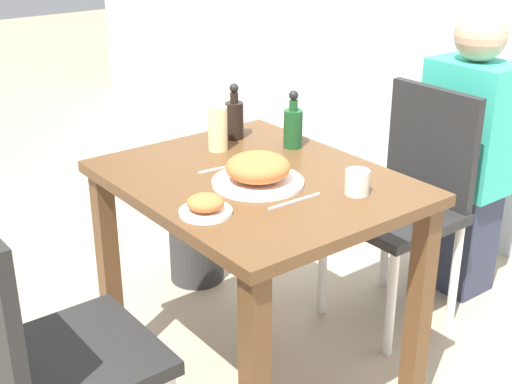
{
  "coord_description": "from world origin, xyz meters",
  "views": [
    {
      "loc": [
        1.58,
        -1.22,
        1.57
      ],
      "look_at": [
        0.0,
        0.0,
        0.72
      ],
      "focal_mm": 50.0,
      "sensor_mm": 36.0,
      "label": 1
    }
  ],
  "objects_px": {
    "juice_glass": "(218,129)",
    "sauce_bottle": "(293,126)",
    "food_plate": "(258,171)",
    "chair_far": "(408,193)",
    "condiment_bottle": "(234,118)",
    "chair_near": "(41,348)",
    "drink_cup": "(357,182)",
    "side_plate": "(205,206)",
    "person_figure": "(466,157)",
    "potted_plant_left": "(195,205)"
  },
  "relations": [
    {
      "from": "food_plate",
      "to": "person_figure",
      "type": "xyz_separation_m",
      "value": [
        -0.08,
        1.13,
        -0.24
      ]
    },
    {
      "from": "potted_plant_left",
      "to": "person_figure",
      "type": "distance_m",
      "value": 1.13
    },
    {
      "from": "chair_near",
      "to": "sauce_bottle",
      "type": "relative_size",
      "value": 4.64
    },
    {
      "from": "food_plate",
      "to": "person_figure",
      "type": "distance_m",
      "value": 1.16
    },
    {
      "from": "sauce_bottle",
      "to": "person_figure",
      "type": "relative_size",
      "value": 0.17
    },
    {
      "from": "food_plate",
      "to": "potted_plant_left",
      "type": "xyz_separation_m",
      "value": [
        -0.8,
        0.28,
        -0.47
      ]
    },
    {
      "from": "chair_far",
      "to": "food_plate",
      "type": "distance_m",
      "value": 0.84
    },
    {
      "from": "food_plate",
      "to": "person_figure",
      "type": "height_order",
      "value": "person_figure"
    },
    {
      "from": "side_plate",
      "to": "juice_glass",
      "type": "height_order",
      "value": "juice_glass"
    },
    {
      "from": "chair_near",
      "to": "side_plate",
      "type": "relative_size",
      "value": 6.3
    },
    {
      "from": "drink_cup",
      "to": "condiment_bottle",
      "type": "distance_m",
      "value": 0.61
    },
    {
      "from": "sauce_bottle",
      "to": "condiment_bottle",
      "type": "relative_size",
      "value": 1.0
    },
    {
      "from": "condiment_bottle",
      "to": "side_plate",
      "type": "bearing_deg",
      "value": -43.08
    },
    {
      "from": "chair_near",
      "to": "person_figure",
      "type": "xyz_separation_m",
      "value": [
        -0.1,
        1.83,
        0.07
      ]
    },
    {
      "from": "drink_cup",
      "to": "person_figure",
      "type": "xyz_separation_m",
      "value": [
        -0.31,
        0.95,
        -0.23
      ]
    },
    {
      "from": "sauce_bottle",
      "to": "food_plate",
      "type": "bearing_deg",
      "value": -57.33
    },
    {
      "from": "chair_far",
      "to": "food_plate",
      "type": "bearing_deg",
      "value": -84.18
    },
    {
      "from": "chair_near",
      "to": "juice_glass",
      "type": "bearing_deg",
      "value": -66.68
    },
    {
      "from": "chair_near",
      "to": "juice_glass",
      "type": "relative_size",
      "value": 6.1
    },
    {
      "from": "juice_glass",
      "to": "person_figure",
      "type": "height_order",
      "value": "person_figure"
    },
    {
      "from": "food_plate",
      "to": "condiment_bottle",
      "type": "xyz_separation_m",
      "value": [
        -0.38,
        0.19,
        0.03
      ]
    },
    {
      "from": "potted_plant_left",
      "to": "person_figure",
      "type": "bearing_deg",
      "value": 49.88
    },
    {
      "from": "condiment_bottle",
      "to": "food_plate",
      "type": "bearing_deg",
      "value": -26.9
    },
    {
      "from": "side_plate",
      "to": "person_figure",
      "type": "height_order",
      "value": "person_figure"
    },
    {
      "from": "side_plate",
      "to": "condiment_bottle",
      "type": "bearing_deg",
      "value": 136.92
    },
    {
      "from": "sauce_bottle",
      "to": "potted_plant_left",
      "type": "height_order",
      "value": "sauce_bottle"
    },
    {
      "from": "chair_far",
      "to": "drink_cup",
      "type": "relative_size",
      "value": 12.6
    },
    {
      "from": "sauce_bottle",
      "to": "potted_plant_left",
      "type": "bearing_deg",
      "value": -178.81
    },
    {
      "from": "chair_far",
      "to": "potted_plant_left",
      "type": "distance_m",
      "value": 0.89
    },
    {
      "from": "chair_far",
      "to": "condiment_bottle",
      "type": "distance_m",
      "value": 0.74
    },
    {
      "from": "chair_far",
      "to": "sauce_bottle",
      "type": "height_order",
      "value": "sauce_bottle"
    },
    {
      "from": "person_figure",
      "to": "chair_far",
      "type": "bearing_deg",
      "value": -89.33
    },
    {
      "from": "chair_near",
      "to": "food_plate",
      "type": "bearing_deg",
      "value": -88.33
    },
    {
      "from": "person_figure",
      "to": "side_plate",
      "type": "bearing_deg",
      "value": -83.1
    },
    {
      "from": "food_plate",
      "to": "drink_cup",
      "type": "bearing_deg",
      "value": 37.63
    },
    {
      "from": "chair_far",
      "to": "person_figure",
      "type": "relative_size",
      "value": 0.77
    },
    {
      "from": "chair_near",
      "to": "potted_plant_left",
      "type": "distance_m",
      "value": 1.29
    },
    {
      "from": "juice_glass",
      "to": "person_figure",
      "type": "distance_m",
      "value": 1.11
    },
    {
      "from": "person_figure",
      "to": "sauce_bottle",
      "type": "bearing_deg",
      "value": -97.18
    },
    {
      "from": "juice_glass",
      "to": "condiment_bottle",
      "type": "height_order",
      "value": "condiment_bottle"
    },
    {
      "from": "condiment_bottle",
      "to": "chair_far",
      "type": "bearing_deg",
      "value": 62.79
    },
    {
      "from": "chair_near",
      "to": "food_plate",
      "type": "xyz_separation_m",
      "value": [
        -0.02,
        0.71,
        0.3
      ]
    },
    {
      "from": "potted_plant_left",
      "to": "drink_cup",
      "type": "bearing_deg",
      "value": -5.84
    },
    {
      "from": "side_plate",
      "to": "drink_cup",
      "type": "xyz_separation_m",
      "value": [
        0.15,
        0.42,
        0.01
      ]
    },
    {
      "from": "chair_near",
      "to": "drink_cup",
      "type": "relative_size",
      "value": 12.6
    },
    {
      "from": "chair_near",
      "to": "chair_far",
      "type": "relative_size",
      "value": 1.0
    },
    {
      "from": "chair_far",
      "to": "juice_glass",
      "type": "xyz_separation_m",
      "value": [
        -0.24,
        -0.71,
        0.34
      ]
    },
    {
      "from": "chair_near",
      "to": "food_plate",
      "type": "distance_m",
      "value": 0.77
    },
    {
      "from": "condiment_bottle",
      "to": "potted_plant_left",
      "type": "distance_m",
      "value": 0.65
    },
    {
      "from": "juice_glass",
      "to": "sauce_bottle",
      "type": "height_order",
      "value": "sauce_bottle"
    }
  ]
}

